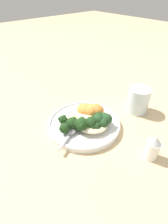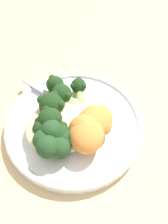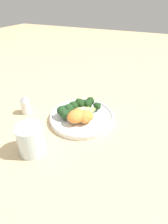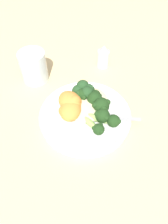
{
  "view_description": "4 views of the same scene",
  "coord_description": "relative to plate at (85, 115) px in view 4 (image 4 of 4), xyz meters",
  "views": [
    {
      "loc": [
        -0.34,
        0.3,
        0.4
      ],
      "look_at": [
        0.01,
        -0.01,
        0.05
      ],
      "focal_mm": 28.0,
      "sensor_mm": 36.0,
      "label": 1
    },
    {
      "loc": [
        -0.09,
        -0.2,
        0.34
      ],
      "look_at": [
        0.01,
        -0.01,
        0.05
      ],
      "focal_mm": 35.0,
      "sensor_mm": 36.0,
      "label": 2
    },
    {
      "loc": [
        0.23,
        -0.49,
        0.4
      ],
      "look_at": [
        0.01,
        -0.01,
        0.04
      ],
      "focal_mm": 28.0,
      "sensor_mm": 36.0,
      "label": 3
    },
    {
      "loc": [
        0.32,
        0.17,
        0.48
      ],
      "look_at": [
        0.01,
        0.0,
        0.04
      ],
      "focal_mm": 35.0,
      "sensor_mm": 36.0,
      "label": 4
    }
  ],
  "objects": [
    {
      "name": "broccoli_stalk_6",
      "position": [
        -0.03,
        -0.02,
        0.03
      ],
      "size": [
        0.09,
        0.06,
        0.04
      ],
      "rotation": [
        0.0,
        0.0,
        3.53
      ],
      "color": "#8EB25B",
      "rests_on": "plate"
    },
    {
      "name": "broccoli_stalk_0",
      "position": [
        0.03,
        0.04,
        0.02
      ],
      "size": [
        0.06,
        0.11,
        0.03
      ],
      "rotation": [
        0.0,
        0.0,
        1.22
      ],
      "color": "#8EB25B",
      "rests_on": "plate"
    },
    {
      "name": "salt_shaker",
      "position": [
        -0.22,
        -0.05,
        0.03
      ],
      "size": [
        0.04,
        0.04,
        0.08
      ],
      "color": "white",
      "rests_on": "ground_plane"
    },
    {
      "name": "sweet_potato_chunk_0",
      "position": [
        0.01,
        -0.03,
        0.03
      ],
      "size": [
        0.05,
        0.05,
        0.04
      ],
      "primitive_type": "ellipsoid",
      "rotation": [
        0.0,
        0.0,
        2.93
      ],
      "color": "orange",
      "rests_on": "plate"
    },
    {
      "name": "broccoli_stalk_3",
      "position": [
        -0.02,
        0.03,
        0.03
      ],
      "size": [
        0.08,
        0.08,
        0.04
      ],
      "rotation": [
        0.0,
        0.0,
        2.38
      ],
      "color": "#8EB25B",
      "rests_on": "plate"
    },
    {
      "name": "kale_tuft",
      "position": [
        -0.05,
        -0.03,
        0.03
      ],
      "size": [
        0.06,
        0.06,
        0.04
      ],
      "color": "#234723",
      "rests_on": "plate"
    },
    {
      "name": "sweet_potato_chunk_2",
      "position": [
        0.0,
        -0.04,
        0.03
      ],
      "size": [
        0.08,
        0.09,
        0.04
      ],
      "primitive_type": "ellipsoid",
      "rotation": [
        0.0,
        0.0,
        4.24
      ],
      "color": "orange",
      "rests_on": "plate"
    },
    {
      "name": "broccoli_stalk_2",
      "position": [
        0.0,
        0.04,
        0.03
      ],
      "size": [
        0.05,
        0.1,
        0.04
      ],
      "rotation": [
        0.0,
        0.0,
        1.86
      ],
      "color": "#8EB25B",
      "rests_on": "plate"
    },
    {
      "name": "ground_plane",
      "position": [
        0.0,
        0.0,
        -0.01
      ],
      "size": [
        4.0,
        4.0,
        0.0
      ],
      "primitive_type": "plane",
      "color": "#D6B784"
    },
    {
      "name": "sweet_potato_chunk_1",
      "position": [
        0.02,
        -0.03,
        0.03
      ],
      "size": [
        0.08,
        0.08,
        0.04
      ],
      "primitive_type": "ellipsoid",
      "rotation": [
        0.0,
        0.0,
        0.34
      ],
      "color": "orange",
      "rests_on": "plate"
    },
    {
      "name": "broccoli_stalk_1",
      "position": [
        0.0,
        0.06,
        0.02
      ],
      "size": [
        0.04,
        0.11,
        0.03
      ],
      "rotation": [
        0.0,
        0.0,
        1.74
      ],
      "color": "#8EB25B",
      "rests_on": "plate"
    },
    {
      "name": "sweet_potato_chunk_3",
      "position": [
        0.03,
        -0.03,
        0.03
      ],
      "size": [
        0.06,
        0.06,
        0.03
      ],
      "primitive_type": "ellipsoid",
      "rotation": [
        0.0,
        0.0,
        5.13
      ],
      "color": "orange",
      "rests_on": "plate"
    },
    {
      "name": "water_glass",
      "position": [
        -0.07,
        -0.21,
        0.04
      ],
      "size": [
        0.08,
        0.08,
        0.09
      ],
      "primitive_type": "cylinder",
      "color": "silver",
      "rests_on": "ground_plane"
    },
    {
      "name": "broccoli_stalk_4",
      "position": [
        -0.03,
        0.01,
        0.03
      ],
      "size": [
        0.1,
        0.05,
        0.04
      ],
      "rotation": [
        0.0,
        0.0,
        2.91
      ],
      "color": "#8EB25B",
      "rests_on": "plate"
    },
    {
      "name": "broccoli_stalk_5",
      "position": [
        -0.04,
        0.0,
        0.02
      ],
      "size": [
        0.1,
        0.03,
        0.03
      ],
      "rotation": [
        0.0,
        0.0,
        3.02
      ],
      "color": "#8EB25B",
      "rests_on": "plate"
    },
    {
      "name": "quinoa_mound",
      "position": [
        -0.02,
        -0.0,
        0.02
      ],
      "size": [
        0.13,
        0.11,
        0.02
      ],
      "primitive_type": "ellipsoid",
      "color": "beige",
      "rests_on": "plate"
    },
    {
      "name": "spoon",
      "position": [
        -0.02,
        0.07,
        0.01
      ],
      "size": [
        0.06,
        0.1,
        0.01
      ],
      "rotation": [
        0.0,
        0.0,
        2.02
      ],
      "color": "#A3A3A8",
      "rests_on": "plate"
    },
    {
      "name": "plate",
      "position": [
        0.0,
        0.0,
        0.0
      ],
      "size": [
        0.25,
        0.25,
        0.02
      ],
      "color": "white",
      "rests_on": "ground_plane"
    }
  ]
}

